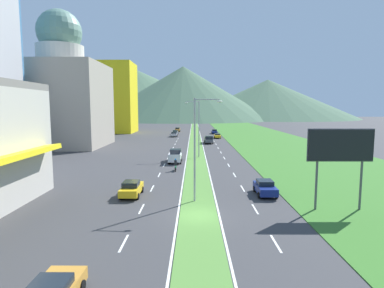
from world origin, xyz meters
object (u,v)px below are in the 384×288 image
street_lamp_near (197,144)px  car_4 (178,130)px  car_0 (265,188)px  car_5 (175,132)px  pickup_truck_0 (175,156)px  motorcycle_rider (176,166)px  pickup_truck_1 (209,139)px  car_3 (174,134)px  car_1 (217,136)px  car_6 (131,188)px  car_2 (214,132)px  billboard_roadside (341,149)px  street_lamp_mid (198,126)px

street_lamp_near → car_4: bearing=94.1°
street_lamp_near → car_0: size_ratio=2.42×
car_4 → car_5: (-0.10, -13.18, -0.04)m
pickup_truck_0 → motorcycle_rider: bearing=-176.3°
pickup_truck_1 → car_3: bearing=-151.7°
car_1 → pickup_truck_1: size_ratio=0.83×
car_6 → pickup_truck_1: bearing=-11.8°
pickup_truck_0 → car_3: bearing=3.8°
car_2 → car_6: (-13.59, -79.11, 0.01)m
billboard_roadside → motorcycle_rider: 23.85m
car_3 → motorcycle_rider: motorcycle_rider is taller
car_5 → car_4: bearing=-0.5°
car_2 → pickup_truck_1: size_ratio=0.85×
car_4 → pickup_truck_1: pickup_truck_1 is taller
car_4 → motorcycle_rider: size_ratio=2.31×
street_lamp_mid → pickup_truck_0: (-3.79, -5.01, -4.84)m
car_2 → car_6: size_ratio=1.05×
car_2 → car_4: (-13.40, 9.61, 0.03)m
car_1 → car_4: bearing=-152.9°
street_lamp_mid → pickup_truck_1: 23.79m
car_2 → motorcycle_rider: motorcycle_rider is taller
car_1 → car_4: (-13.25, 25.90, 0.09)m
car_6 → billboard_roadside: bearing=-103.2°
car_0 → car_2: 78.68m
car_0 → pickup_truck_0: bearing=-152.6°
car_3 → car_5: size_ratio=1.02×
car_0 → car_6: size_ratio=0.95×
car_6 → pickup_truck_0: bearing=-9.0°
street_lamp_mid → billboard_roadside: (12.09, -30.27, -0.33)m
car_1 → car_5: bearing=-133.6°
car_1 → car_2: (0.15, 16.29, 0.07)m
street_lamp_mid → car_0: 26.69m
street_lamp_near → car_4: street_lamp_near is taller
car_0 → car_5: bearing=-169.6°
car_2 → car_6: 80.27m
car_4 → car_6: 88.72m
street_lamp_near → car_5: size_ratio=2.35×
car_1 → pickup_truck_1: pickup_truck_1 is taller
car_0 → pickup_truck_0: size_ratio=0.76×
pickup_truck_1 → motorcycle_rider: (-6.43, -35.76, -0.24)m
car_2 → street_lamp_near: bearing=-4.8°
street_lamp_mid → car_1: 37.94m
car_0 → motorcycle_rider: size_ratio=2.06×
street_lamp_near → pickup_truck_0: 23.45m
car_3 → motorcycle_rider: 54.48m
billboard_roadside → car_5: size_ratio=1.71×
street_lamp_mid → motorcycle_rider: size_ratio=5.14×
street_lamp_near → billboard_roadside: street_lamp_near is taller
car_3 → car_4: car_4 is taller
car_1 → car_2: 16.29m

